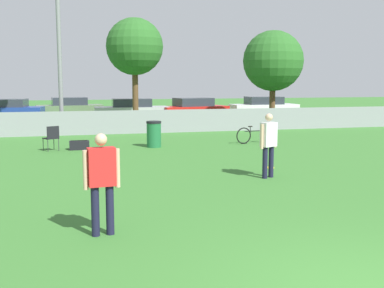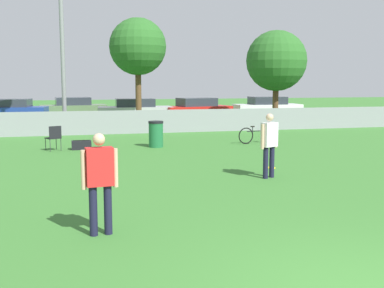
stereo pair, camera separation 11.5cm
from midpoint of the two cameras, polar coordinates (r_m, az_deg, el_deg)
fence_backline at (r=22.80m, az=-6.33°, el=2.63°), size 27.73×0.07×1.21m
light_pole at (r=23.98m, az=-15.73°, el=14.70°), size 0.90×0.36×9.61m
tree_near_pole at (r=26.59m, az=-6.94°, el=11.34°), size 3.08×3.08×5.84m
tree_far_right at (r=26.93m, az=9.47°, el=9.67°), size 3.29×3.29×5.20m
player_defender_red at (r=7.78m, az=-11.06°, el=-3.86°), size 0.58×0.26×1.65m
player_receiver_white at (r=12.35m, az=8.79°, el=0.37°), size 0.54×0.38×1.65m
frisbee_disc at (r=13.88m, az=8.98°, el=-2.78°), size 0.25×0.25×0.03m
folding_chair_sideline at (r=17.69m, az=-16.48°, el=0.86°), size 0.60×0.60×0.89m
bicycle_sideline at (r=19.26m, az=7.35°, el=1.10°), size 1.70×0.45×0.70m
trash_bin at (r=18.02m, az=-4.73°, el=1.18°), size 0.56×0.56×0.98m
gear_bag_sideline at (r=17.85m, az=-13.39°, el=-0.14°), size 0.70×0.38×0.34m
parked_car_blue at (r=32.09m, az=-21.08°, el=3.78°), size 4.47×2.40×1.35m
parked_car_olive at (r=33.28m, az=-14.42°, el=4.16°), size 4.45×2.17×1.38m
parked_car_silver at (r=29.86m, az=-7.27°, el=4.02°), size 4.56×1.91×1.39m
parked_car_red at (r=30.57m, az=0.05°, el=4.13°), size 4.62×2.56×1.40m
parked_car_white at (r=33.00m, az=8.40°, el=4.34°), size 4.49×1.88×1.41m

